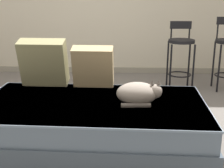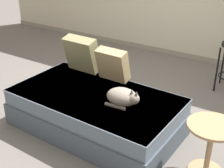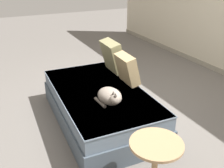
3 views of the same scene
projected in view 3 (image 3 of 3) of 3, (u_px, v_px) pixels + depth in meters
ground_plane at (127, 113)px, 3.50m from camera, size 16.00×16.00×0.00m
couch at (99, 105)px, 3.25m from camera, size 1.84×1.07×0.43m
throw_pillow_corner at (113, 56)px, 3.63m from camera, size 0.42×0.26×0.44m
throw_pillow_middle at (128, 69)px, 3.27m from camera, size 0.37×0.23×0.38m
cat at (110, 96)px, 2.82m from camera, size 0.36×0.27×0.20m
side_table at (155, 160)px, 2.16m from camera, size 0.44×0.44×0.51m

